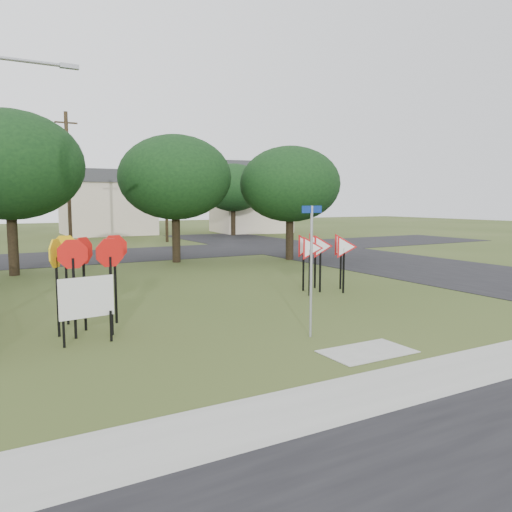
{
  "coord_description": "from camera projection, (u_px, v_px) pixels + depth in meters",
  "views": [
    {
      "loc": [
        -7.37,
        -10.51,
        3.33
      ],
      "look_at": [
        0.21,
        3.0,
        1.6
      ],
      "focal_mm": 35.0,
      "sensor_mm": 36.0,
      "label": 1
    }
  ],
  "objects": [
    {
      "name": "ground",
      "position": [
        305.0,
        328.0,
        13.06
      ],
      "size": [
        140.0,
        140.0,
        0.0
      ],
      "primitive_type": "plane",
      "color": "#35451A"
    },
    {
      "name": "sidewalk",
      "position": [
        432.0,
        377.0,
        9.42
      ],
      "size": [
        30.0,
        1.6,
        0.02
      ],
      "primitive_type": "cube",
      "color": "#999A91",
      "rests_on": "ground"
    },
    {
      "name": "planting_strip",
      "position": [
        489.0,
        399.0,
        8.38
      ],
      "size": [
        30.0,
        0.8,
        0.02
      ],
      "primitive_type": "cube",
      "color": "#35451A",
      "rests_on": "ground"
    },
    {
      "name": "street_right",
      "position": [
        380.0,
        261.0,
        27.56
      ],
      "size": [
        8.0,
        50.0,
        0.02
      ],
      "primitive_type": "cube",
      "color": "black",
      "rests_on": "ground"
    },
    {
      "name": "street_far",
      "position": [
        117.0,
        255.0,
        30.4
      ],
      "size": [
        60.0,
        8.0,
        0.02
      ],
      "primitive_type": "cube",
      "color": "black",
      "rests_on": "ground"
    },
    {
      "name": "curb_pad",
      "position": [
        367.0,
        352.0,
        10.98
      ],
      "size": [
        2.0,
        1.2,
        0.02
      ],
      "primitive_type": "cube",
      "color": "#999A91",
      "rests_on": "ground"
    },
    {
      "name": "street_name_sign",
      "position": [
        311.0,
        263.0,
        12.03
      ],
      "size": [
        0.65,
        0.14,
        3.2
      ],
      "color": "#999BA1",
      "rests_on": "ground"
    },
    {
      "name": "stop_sign_cluster",
      "position": [
        84.0,
        261.0,
        12.58
      ],
      "size": [
        2.15,
        1.81,
        2.43
      ],
      "color": "black",
      "rests_on": "ground"
    },
    {
      "name": "yield_sign_cluster",
      "position": [
        323.0,
        248.0,
        18.18
      ],
      "size": [
        2.68,
        1.99,
        2.15
      ],
      "color": "black",
      "rests_on": "ground"
    },
    {
      "name": "info_board",
      "position": [
        87.0,
        300.0,
        11.47
      ],
      "size": [
        1.26,
        0.22,
        1.59
      ],
      "color": "black",
      "rests_on": "ground"
    },
    {
      "name": "far_pole_a",
      "position": [
        68.0,
        181.0,
        32.38
      ],
      "size": [
        1.4,
        0.24,
        9.0
      ],
      "color": "#3E2F1C",
      "rests_on": "ground"
    },
    {
      "name": "far_pole_b",
      "position": [
        166.0,
        188.0,
        39.77
      ],
      "size": [
        1.4,
        0.24,
        8.5
      ],
      "color": "#3E2F1C",
      "rests_on": "ground"
    },
    {
      "name": "house_mid",
      "position": [
        107.0,
        202.0,
        49.33
      ],
      "size": [
        8.4,
        8.4,
        6.2
      ],
      "color": "beige",
      "rests_on": "ground"
    },
    {
      "name": "house_right",
      "position": [
        250.0,
        197.0,
        52.61
      ],
      "size": [
        8.3,
        8.3,
        7.2
      ],
      "color": "beige",
      "rests_on": "ground"
    },
    {
      "name": "tree_near_left",
      "position": [
        9.0,
        165.0,
        21.74
      ],
      "size": [
        6.4,
        6.4,
        7.27
      ],
      "color": "black",
      "rests_on": "ground"
    },
    {
      "name": "tree_near_mid",
      "position": [
        175.0,
        178.0,
        26.53
      ],
      "size": [
        6.0,
        6.0,
        6.8
      ],
      "color": "black",
      "rests_on": "ground"
    },
    {
      "name": "tree_near_right",
      "position": [
        290.0,
        184.0,
        27.75
      ],
      "size": [
        5.6,
        5.6,
        6.33
      ],
      "color": "black",
      "rests_on": "ground"
    },
    {
      "name": "tree_far_right",
      "position": [
        233.0,
        188.0,
        47.1
      ],
      "size": [
        6.0,
        6.0,
        6.8
      ],
      "color": "black",
      "rests_on": "ground"
    }
  ]
}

